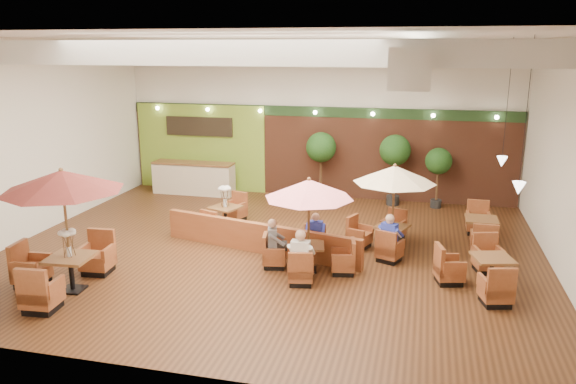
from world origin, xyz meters
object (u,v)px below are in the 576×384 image
(diner_3, at_px, (390,233))
(topiary_2, at_px, (438,163))
(table_1, at_px, (309,207))
(topiary_1, at_px, (395,153))
(topiary_0, at_px, (321,150))
(table_3, at_px, (225,213))
(diner_1, at_px, (315,231))
(diner_2, at_px, (274,238))
(table_5, at_px, (480,232))
(diner_0, at_px, (301,252))
(table_4, at_px, (479,272))
(diner_4, at_px, (390,234))
(table_2, at_px, (392,188))
(booth_divider, at_px, (259,238))
(table_0, at_px, (62,204))
(service_counter, at_px, (194,178))

(diner_3, bearing_deg, topiary_2, 98.74)
(table_1, height_order, topiary_1, topiary_1)
(topiary_0, height_order, topiary_1, topiary_1)
(table_3, height_order, diner_1, table_3)
(topiary_1, height_order, diner_2, topiary_1)
(table_5, relative_size, diner_0, 2.93)
(table_1, height_order, table_4, table_1)
(diner_4, bearing_deg, diner_3, 109.10)
(table_2, distance_m, topiary_2, 4.68)
(diner_4, bearing_deg, booth_divider, -158.22)
(table_3, distance_m, diner_3, 5.13)
(topiary_2, bearing_deg, diner_2, -121.28)
(table_0, relative_size, topiary_2, 1.37)
(service_counter, relative_size, topiary_0, 1.24)
(diner_2, bearing_deg, table_1, 74.72)
(table_4, distance_m, diner_1, 4.04)
(table_1, bearing_deg, booth_divider, 138.15)
(topiary_0, relative_size, diner_3, 3.05)
(booth_divider, xyz_separation_m, diner_1, (1.51, -0.07, 0.34))
(table_5, relative_size, diner_3, 3.17)
(topiary_2, xyz_separation_m, diner_0, (-3.06, -7.27, -0.74))
(diner_2, relative_size, diner_4, 1.05)
(table_2, xyz_separation_m, table_4, (2.12, -1.91, -1.36))
(diner_1, bearing_deg, diner_0, 86.95)
(topiary_1, relative_size, diner_1, 3.31)
(diner_2, bearing_deg, booth_divider, -159.26)
(topiary_2, relative_size, diner_0, 2.38)
(table_4, bearing_deg, table_2, 122.90)
(service_counter, height_order, diner_3, diner_3)
(topiary_0, bearing_deg, table_3, -118.86)
(service_counter, xyz_separation_m, diner_4, (7.47, -5.16, 0.15))
(diner_0, xyz_separation_m, diner_4, (1.87, 1.91, -0.05))
(booth_divider, relative_size, table_3, 2.30)
(table_0, relative_size, table_1, 1.20)
(service_counter, relative_size, diner_0, 3.50)
(topiary_1, bearing_deg, topiary_2, 0.00)
(booth_divider, distance_m, table_2, 3.71)
(diner_2, bearing_deg, diner_4, 96.27)
(table_5, bearing_deg, topiary_0, 145.82)
(topiary_2, bearing_deg, table_5, -71.97)
(table_3, bearing_deg, booth_divider, -27.49)
(topiary_2, bearing_deg, service_counter, -178.68)
(table_1, distance_m, diner_4, 2.32)
(table_2, relative_size, table_3, 0.98)
(service_counter, height_order, diner_2, diner_2)
(topiary_1, relative_size, diner_2, 3.12)
(diner_3, bearing_deg, booth_divider, -156.00)
(service_counter, relative_size, diner_4, 4.07)
(table_1, bearing_deg, table_3, 129.42)
(table_3, bearing_deg, table_4, -0.67)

